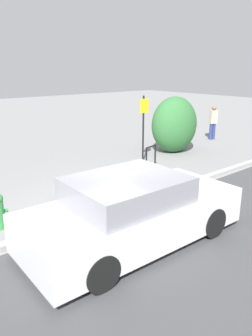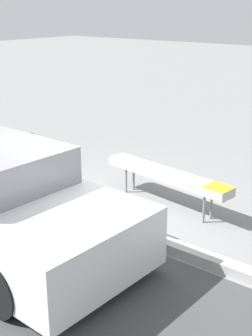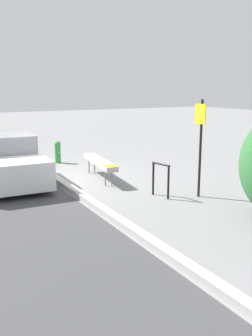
{
  "view_description": "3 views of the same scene",
  "coord_description": "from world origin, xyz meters",
  "px_view_note": "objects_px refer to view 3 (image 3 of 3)",
  "views": [
    {
      "loc": [
        -4.23,
        -5.45,
        3.18
      ],
      "look_at": [
        0.26,
        -0.13,
        1.04
      ],
      "focal_mm": 35.0,
      "sensor_mm": 36.0,
      "label": 1
    },
    {
      "loc": [
        4.24,
        -4.48,
        2.98
      ],
      "look_at": [
        0.16,
        0.63,
        0.68
      ],
      "focal_mm": 50.0,
      "sensor_mm": 36.0,
      "label": 2
    },
    {
      "loc": [
        10.0,
        -3.12,
        2.58
      ],
      "look_at": [
        1.86,
        1.31,
        0.56
      ],
      "focal_mm": 40.0,
      "sensor_mm": 36.0,
      "label": 3
    }
  ],
  "objects_px": {
    "bench": "(100,162)",
    "sign_post": "(200,139)",
    "bike_rack": "(161,176)",
    "parked_car_near": "(2,159)",
    "fire_hydrant": "(58,151)"
  },
  "relations": [
    {
      "from": "bench",
      "to": "fire_hydrant",
      "type": "height_order",
      "value": "fire_hydrant"
    },
    {
      "from": "sign_post",
      "to": "bench",
      "type": "bearing_deg",
      "value": -153.84
    },
    {
      "from": "bike_rack",
      "to": "parked_car_near",
      "type": "xyz_separation_m",
      "value": [
        -3.39,
        -2.99,
        0.11
      ]
    },
    {
      "from": "bike_rack",
      "to": "parked_car_near",
      "type": "distance_m",
      "value": 4.52
    },
    {
      "from": "sign_post",
      "to": "fire_hydrant",
      "type": "bearing_deg",
      "value": -163.48
    },
    {
      "from": "bike_rack",
      "to": "sign_post",
      "type": "distance_m",
      "value": 1.26
    },
    {
      "from": "bench",
      "to": "parked_car_near",
      "type": "bearing_deg",
      "value": -106.4
    },
    {
      "from": "sign_post",
      "to": "fire_hydrant",
      "type": "xyz_separation_m",
      "value": [
        -5.53,
        -1.64,
        -0.98
      ]
    },
    {
      "from": "bench",
      "to": "sign_post",
      "type": "relative_size",
      "value": 1.0
    },
    {
      "from": "sign_post",
      "to": "parked_car_near",
      "type": "height_order",
      "value": "sign_post"
    },
    {
      "from": "bike_rack",
      "to": "fire_hydrant",
      "type": "bearing_deg",
      "value": -170.74
    },
    {
      "from": "bench",
      "to": "fire_hydrant",
      "type": "xyz_separation_m",
      "value": [
        -2.8,
        -0.3,
        -0.08
      ]
    },
    {
      "from": "fire_hydrant",
      "to": "parked_car_near",
      "type": "bearing_deg",
      "value": -51.32
    },
    {
      "from": "fire_hydrant",
      "to": "sign_post",
      "type": "bearing_deg",
      "value": 16.52
    },
    {
      "from": "bike_rack",
      "to": "sign_post",
      "type": "relative_size",
      "value": 0.36
    }
  ]
}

